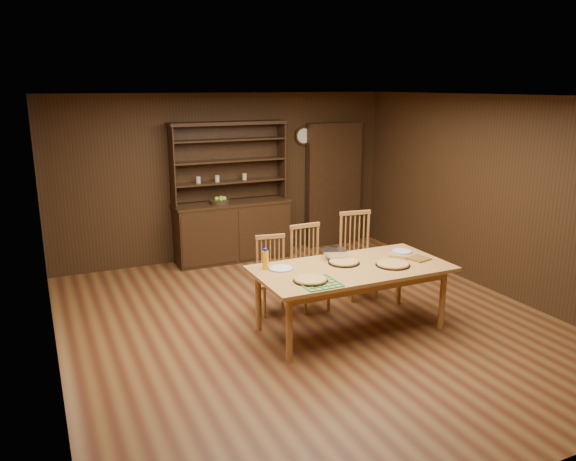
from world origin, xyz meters
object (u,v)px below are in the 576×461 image
china_hutch (232,223)px  chair_right (357,251)px  juice_bottle (265,259)px  chair_left (272,272)px  dining_table (352,273)px  chair_center (308,264)px

china_hutch → chair_right: 2.37m
china_hutch → juice_bottle: 2.82m
china_hutch → juice_bottle: size_ratio=9.28×
china_hutch → chair_left: size_ratio=2.29×
china_hutch → dining_table: china_hutch is taller
chair_center → dining_table: bearing=-83.6°
china_hutch → juice_bottle: (-0.57, -2.75, 0.26)m
chair_center → china_hutch: bearing=93.4°
chair_left → chair_right: (1.24, 0.05, 0.09)m
chair_center → juice_bottle: bearing=-149.8°
dining_table → chair_right: chair_right is taller
dining_table → juice_bottle: bearing=159.7°
dining_table → chair_center: (-0.12, 0.82, -0.13)m
dining_table → chair_right: bearing=55.0°
chair_center → chair_left: bearing=171.0°
dining_table → china_hutch: bearing=96.2°
chair_left → dining_table: bearing=-47.2°
chair_center → chair_right: (0.77, 0.10, 0.04)m
china_hutch → chair_center: 2.27m
chair_left → chair_center: (0.47, -0.06, 0.06)m
dining_table → chair_left: (-0.59, 0.88, -0.18)m
dining_table → chair_center: 0.84m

